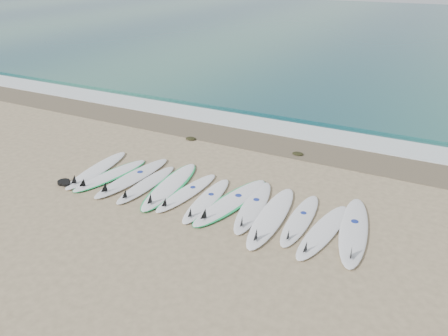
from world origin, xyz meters
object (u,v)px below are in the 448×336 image
at_px(surfboard_0, 96,170).
at_px(leash_coil, 64,183).
at_px(surfboard_6, 206,201).
at_px(surfboard_12, 354,231).

height_order(surfboard_0, leash_coil, surfboard_0).
bearing_deg(leash_coil, surfboard_0, 76.40).
relative_size(surfboard_0, surfboard_6, 1.10).
distance_m(surfboard_12, leash_coil, 7.40).
relative_size(surfboard_6, leash_coil, 5.31).
bearing_deg(surfboard_0, surfboard_6, -6.90).
bearing_deg(leash_coil, surfboard_12, 9.10).
bearing_deg(leash_coil, surfboard_6, 12.93).
xyz_separation_m(surfboard_6, leash_coil, (-3.80, -0.87, -0.00)).
xyz_separation_m(surfboard_0, surfboard_6, (3.57, -0.07, -0.00)).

